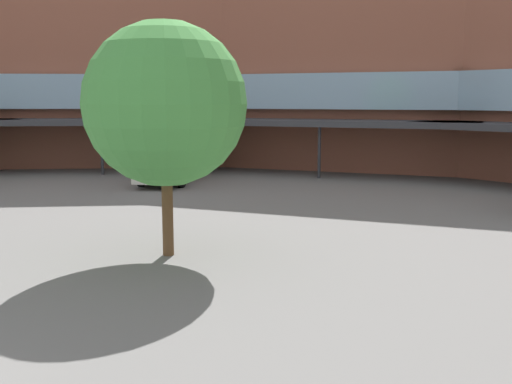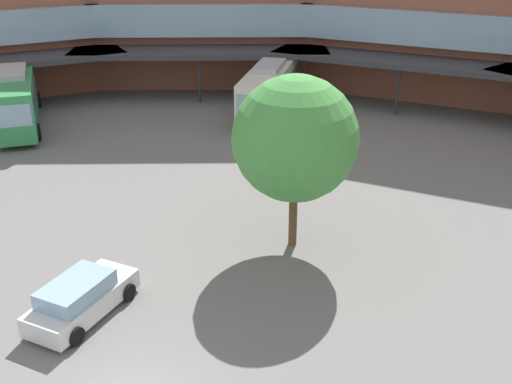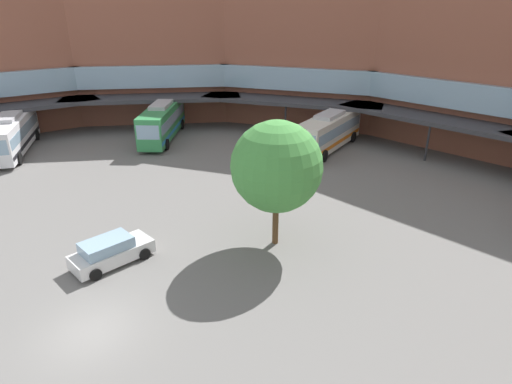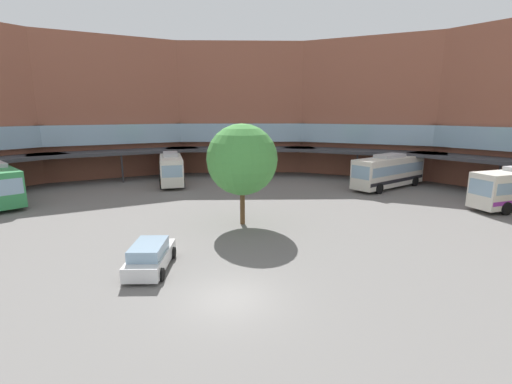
# 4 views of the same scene
# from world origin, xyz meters

# --- Properties ---
(ground_plane) EXTENTS (127.02, 127.02, 0.00)m
(ground_plane) POSITION_xyz_m (0.00, 0.00, 0.00)
(ground_plane) COLOR slate
(station_building) EXTENTS (85.21, 45.08, 17.41)m
(station_building) POSITION_xyz_m (0.00, 24.04, 8.28)
(station_building) COLOR #93543F
(station_building) RESTS_ON ground
(bus_2) EXTENTS (4.69, 10.79, 3.62)m
(bus_2) POSITION_xyz_m (-8.28, 28.31, 1.83)
(bus_2) COLOR silver
(bus_2) RESTS_ON ground
(bus_3) EXTENTS (11.09, 7.94, 3.64)m
(bus_3) POSITION_xyz_m (-28.87, 6.07, 1.84)
(bus_3) COLOR white
(bus_3) RESTS_ON ground
(bus_5) EXTENTS (9.43, 9.85, 3.78)m
(bus_5) POSITION_xyz_m (-22.67, 18.87, 1.91)
(bus_5) COLOR #338C4C
(bus_5) RESTS_ON ground
(parked_car) EXTENTS (2.05, 4.42, 1.53)m
(parked_car) POSITION_xyz_m (-4.42, 3.33, 0.74)
(parked_car) COLOR silver
(parked_car) RESTS_ON ground
(plaza_tree) EXTENTS (5.22, 5.22, 7.51)m
(plaza_tree) POSITION_xyz_m (0.43, 11.40, 4.89)
(plaza_tree) COLOR brown
(plaza_tree) RESTS_ON ground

